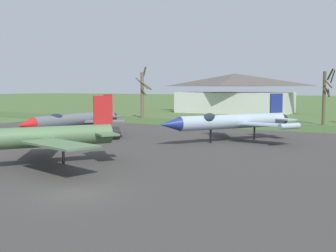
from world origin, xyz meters
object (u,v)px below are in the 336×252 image
(info_placard_front_left, at_px, (20,140))
(jet_fighter_rear_right, at_px, (230,121))
(jet_fighter_front_left, at_px, (74,120))
(visitor_building, at_px, (235,93))
(jet_fighter_rear_left, at_px, (18,138))

(info_placard_front_left, bearing_deg, jet_fighter_rear_right, 40.74)
(jet_fighter_front_left, bearing_deg, info_placard_front_left, -89.87)
(jet_fighter_front_left, bearing_deg, visitor_building, 91.94)
(jet_fighter_rear_left, bearing_deg, info_placard_front_left, 138.84)
(jet_fighter_rear_right, xyz_separation_m, visitor_building, (-18.27, 49.96, 2.22))
(jet_fighter_front_left, xyz_separation_m, jet_fighter_rear_right, (16.36, 6.33, 0.08))
(info_placard_front_left, height_order, jet_fighter_rear_right, jet_fighter_rear_right)
(info_placard_front_left, bearing_deg, jet_fighter_rear_left, -41.16)
(jet_fighter_front_left, distance_m, jet_fighter_rear_left, 17.29)
(jet_fighter_rear_right, relative_size, visitor_building, 0.57)
(jet_fighter_rear_right, bearing_deg, jet_fighter_rear_left, -110.32)
(jet_fighter_rear_left, distance_m, jet_fighter_rear_right, 22.85)
(jet_fighter_front_left, distance_m, visitor_building, 56.38)
(jet_fighter_rear_right, height_order, visitor_building, visitor_building)
(jet_fighter_front_left, bearing_deg, jet_fighter_rear_right, 21.16)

